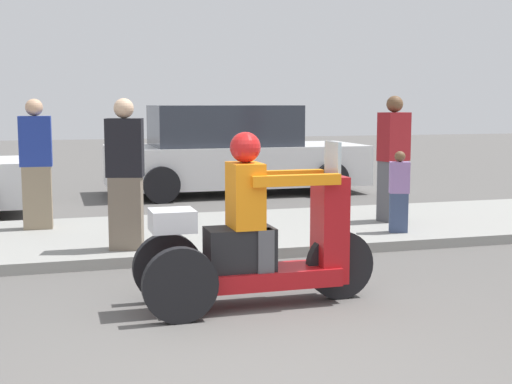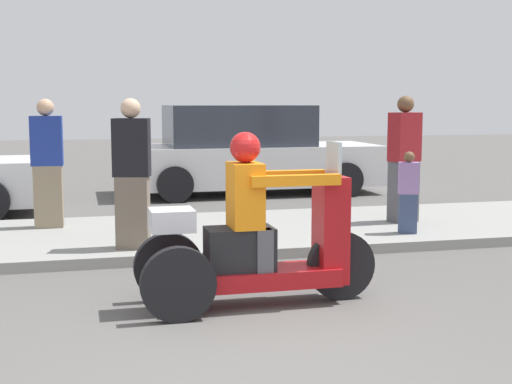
# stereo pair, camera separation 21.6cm
# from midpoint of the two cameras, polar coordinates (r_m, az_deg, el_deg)

# --- Properties ---
(ground_plane) EXTENTS (60.00, 60.00, 0.00)m
(ground_plane) POSITION_cam_midpoint_polar(r_m,az_deg,el_deg) (4.72, 0.72, -14.43)
(ground_plane) COLOR #565451
(sidewalk_strip) EXTENTS (28.00, 2.80, 0.12)m
(sidewalk_strip) POSITION_cam_midpoint_polar(r_m,az_deg,el_deg) (9.07, -6.73, -3.51)
(sidewalk_strip) COLOR gray
(sidewalk_strip) RESTS_ON ground
(motorcycle_trike) EXTENTS (2.10, 0.72, 1.49)m
(motorcycle_trike) POSITION_cam_midpoint_polar(r_m,az_deg,el_deg) (6.09, 1.03, -4.12)
(motorcycle_trike) COLOR black
(motorcycle_trike) RESTS_ON ground
(spectator_by_tree) EXTENTS (0.44, 0.33, 1.66)m
(spectator_by_tree) POSITION_cam_midpoint_polar(r_m,az_deg,el_deg) (7.95, -9.12, 1.22)
(spectator_by_tree) COLOR #726656
(spectator_by_tree) RESTS_ON sidewalk_strip
(spectator_near_curb) EXTENTS (0.28, 0.22, 1.02)m
(spectator_near_curb) POSITION_cam_midpoint_polar(r_m,az_deg,el_deg) (9.02, 12.76, -0.15)
(spectator_near_curb) COLOR #38476B
(spectator_near_curb) RESTS_ON sidewalk_strip
(spectator_end_of_line) EXTENTS (0.46, 0.36, 1.70)m
(spectator_end_of_line) POSITION_cam_midpoint_polar(r_m,az_deg,el_deg) (9.84, 12.38, 2.40)
(spectator_end_of_line) COLOR #515156
(spectator_end_of_line) RESTS_ON sidewalk_strip
(spectator_mid_group) EXTENTS (0.41, 0.26, 1.66)m
(spectator_mid_group) POSITION_cam_midpoint_polar(r_m,az_deg,el_deg) (9.55, -15.72, 2.03)
(spectator_mid_group) COLOR gray
(spectator_mid_group) RESTS_ON sidewalk_strip
(parked_car_lot_left) EXTENTS (4.85, 2.12, 1.68)m
(parked_car_lot_left) POSITION_cam_midpoint_polar(r_m,az_deg,el_deg) (13.59, -0.34, 3.18)
(parked_car_lot_left) COLOR silver
(parked_car_lot_left) RESTS_ON ground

